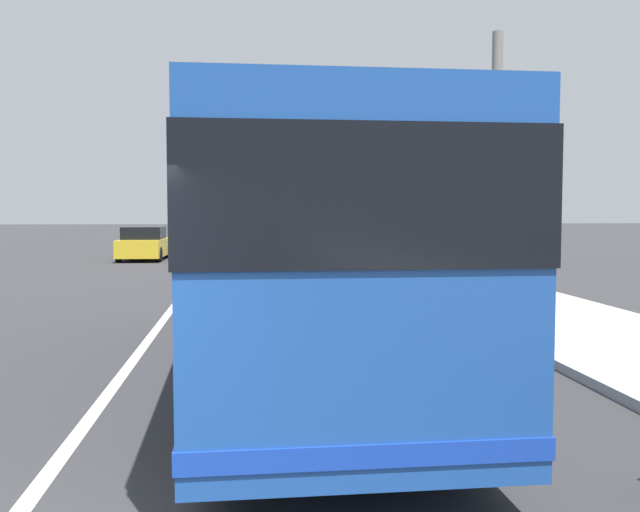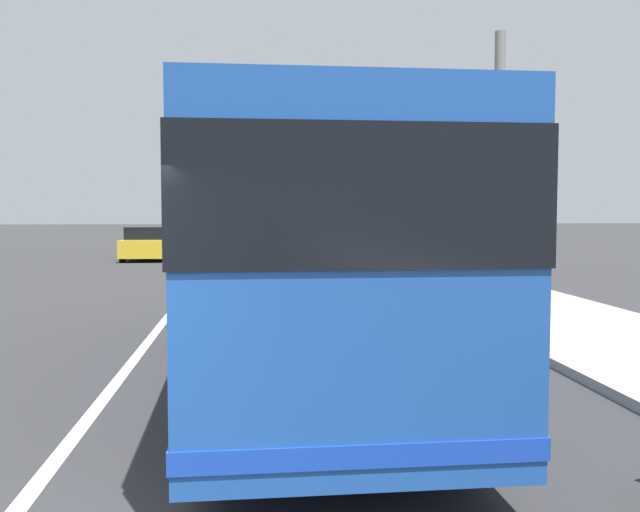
{
  "view_description": "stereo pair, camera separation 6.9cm",
  "coord_description": "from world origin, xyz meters",
  "px_view_note": "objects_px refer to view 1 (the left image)",
  "views": [
    {
      "loc": [
        -3.51,
        -1.67,
        2.22
      ],
      "look_at": [
        6.32,
        -2.7,
        1.58
      ],
      "focal_mm": 39.84,
      "sensor_mm": 36.0,
      "label": 1
    },
    {
      "loc": [
        -3.52,
        -1.74,
        2.22
      ],
      "look_at": [
        6.32,
        -2.7,
        1.58
      ],
      "focal_mm": 39.84,
      "sensor_mm": 36.0,
      "label": 2
    }
  ],
  "objects_px": {
    "car_behind_bus": "(273,240)",
    "car_oncoming": "(144,244)",
    "car_ahead_same_lane": "(299,262)",
    "coach_bus": "(297,239)",
    "utility_pole": "(496,164)"
  },
  "relations": [
    {
      "from": "car_ahead_same_lane",
      "to": "car_behind_bus",
      "type": "distance_m",
      "value": 15.96
    },
    {
      "from": "car_oncoming",
      "to": "utility_pole",
      "type": "distance_m",
      "value": 17.98
    },
    {
      "from": "car_oncoming",
      "to": "coach_bus",
      "type": "bearing_deg",
      "value": 14.58
    },
    {
      "from": "car_behind_bus",
      "to": "car_ahead_same_lane",
      "type": "bearing_deg",
      "value": 179.66
    },
    {
      "from": "car_ahead_same_lane",
      "to": "utility_pole",
      "type": "bearing_deg",
      "value": -117.66
    },
    {
      "from": "coach_bus",
      "to": "utility_pole",
      "type": "height_order",
      "value": "utility_pole"
    },
    {
      "from": "car_behind_bus",
      "to": "car_oncoming",
      "type": "bearing_deg",
      "value": 127.24
    },
    {
      "from": "coach_bus",
      "to": "car_ahead_same_lane",
      "type": "height_order",
      "value": "coach_bus"
    },
    {
      "from": "car_behind_bus",
      "to": "car_oncoming",
      "type": "xyz_separation_m",
      "value": [
        -4.64,
        5.9,
        0.03
      ]
    },
    {
      "from": "coach_bus",
      "to": "car_oncoming",
      "type": "distance_m",
      "value": 23.05
    },
    {
      "from": "car_ahead_same_lane",
      "to": "car_oncoming",
      "type": "distance_m",
      "value": 12.85
    },
    {
      "from": "car_behind_bus",
      "to": "car_oncoming",
      "type": "distance_m",
      "value": 7.51
    },
    {
      "from": "car_behind_bus",
      "to": "utility_pole",
      "type": "relative_size",
      "value": 0.66
    },
    {
      "from": "car_ahead_same_lane",
      "to": "car_behind_bus",
      "type": "height_order",
      "value": "car_ahead_same_lane"
    },
    {
      "from": "utility_pole",
      "to": "car_oncoming",
      "type": "bearing_deg",
      "value": 38.58
    }
  ]
}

